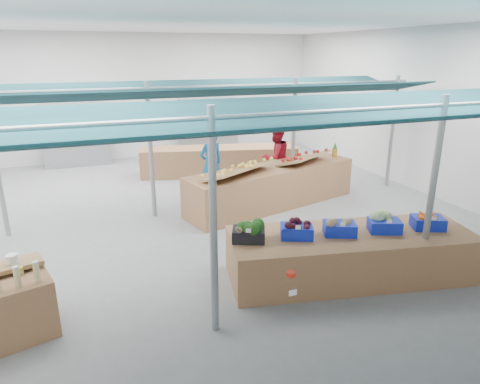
{
  "coord_description": "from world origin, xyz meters",
  "views": [
    {
      "loc": [
        -2.46,
        -8.72,
        3.57
      ],
      "look_at": [
        0.28,
        -1.6,
        1.07
      ],
      "focal_mm": 32.0,
      "sensor_mm": 36.0,
      "label": 1
    }
  ],
  "objects_px": {
    "vendor_left": "(211,164)",
    "vendor_right": "(276,158)",
    "crate_stack": "(419,253)",
    "fruit_counter": "(272,187)",
    "veg_counter": "(350,255)"
  },
  "relations": [
    {
      "from": "vendor_left",
      "to": "vendor_right",
      "type": "relative_size",
      "value": 1.0
    },
    {
      "from": "vendor_right",
      "to": "crate_stack",
      "type": "bearing_deg",
      "value": 79.63
    },
    {
      "from": "fruit_counter",
      "to": "vendor_right",
      "type": "bearing_deg",
      "value": 46.56
    },
    {
      "from": "crate_stack",
      "to": "vendor_right",
      "type": "xyz_separation_m",
      "value": [
        -0.38,
        4.92,
        0.6
      ]
    },
    {
      "from": "veg_counter",
      "to": "vendor_left",
      "type": "height_order",
      "value": "vendor_left"
    },
    {
      "from": "veg_counter",
      "to": "vendor_right",
      "type": "height_order",
      "value": "vendor_right"
    },
    {
      "from": "fruit_counter",
      "to": "vendor_right",
      "type": "xyz_separation_m",
      "value": [
        0.6,
        1.1,
        0.41
      ]
    },
    {
      "from": "fruit_counter",
      "to": "vendor_left",
      "type": "distance_m",
      "value": 1.68
    },
    {
      "from": "fruit_counter",
      "to": "vendor_right",
      "type": "height_order",
      "value": "vendor_right"
    },
    {
      "from": "crate_stack",
      "to": "vendor_left",
      "type": "distance_m",
      "value": 5.41
    },
    {
      "from": "veg_counter",
      "to": "crate_stack",
      "type": "bearing_deg",
      "value": 2.29
    },
    {
      "from": "veg_counter",
      "to": "fruit_counter",
      "type": "xyz_separation_m",
      "value": [
        0.28,
        3.61,
        0.09
      ]
    },
    {
      "from": "fruit_counter",
      "to": "vendor_right",
      "type": "relative_size",
      "value": 2.5
    },
    {
      "from": "fruit_counter",
      "to": "vendor_left",
      "type": "height_order",
      "value": "vendor_left"
    },
    {
      "from": "fruit_counter",
      "to": "vendor_left",
      "type": "xyz_separation_m",
      "value": [
        -1.2,
        1.1,
        0.41
      ]
    }
  ]
}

